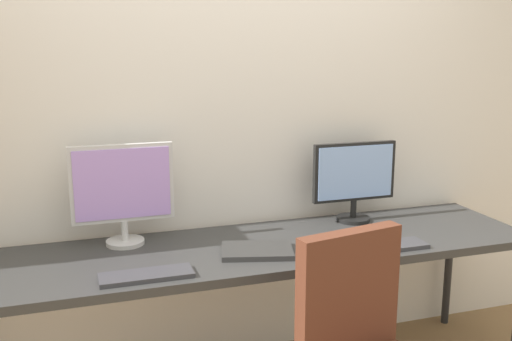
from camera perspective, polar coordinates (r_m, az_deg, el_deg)
wall_back at (r=3.04m, az=-2.17°, el=5.30°), size 5.08×0.10×2.60m
desk at (r=2.80m, az=0.32°, el=-8.15°), size 2.68×0.68×0.74m
monitor_left at (r=2.79m, az=-12.87°, el=-1.83°), size 0.47×0.18×0.48m
monitor_right at (r=3.13m, az=9.57°, el=-0.69°), size 0.46×0.18×0.42m
keyboard_left at (r=2.45m, az=-10.64°, el=-10.02°), size 0.38×0.13×0.02m
keyboard_right at (r=2.80m, az=12.86°, el=-7.21°), size 0.35×0.13×0.02m
laptop_closed at (r=2.67m, az=0.11°, el=-7.82°), size 0.37×0.29×0.02m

